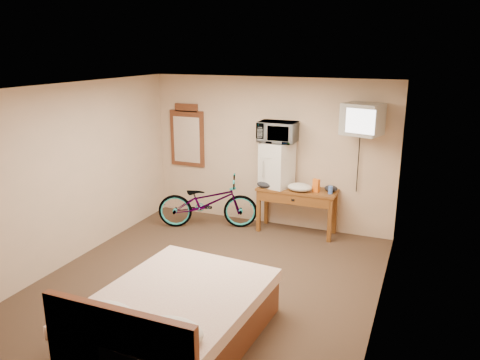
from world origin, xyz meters
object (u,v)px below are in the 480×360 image
Objects in this scene: microwave at (278,132)px; wall_mirror at (187,136)px; crt_television at (363,119)px; bicycle at (208,202)px; mini_fridge at (277,165)px; bed at (173,318)px; blue_cup at (330,190)px; desk at (296,197)px.

microwave is 1.80m from wall_mirror.
crt_television is 0.40× the size of bicycle.
mini_fridge is 0.66× the size of wall_mirror.
microwave reaches higher than bed.
bicycle reaches higher than blue_cup.
bed is at bearing -110.76° from crt_television.
bed is (-1.29, -3.40, -1.64)m from crt_television.
blue_cup is at bearing -2.69° from desk.
wall_mirror reaches higher than desk.
bicycle is 3.28m from bed.
mini_fridge reaches higher than bicycle.
bicycle is at bearing -172.56° from crt_television.
crt_television is 3.98m from bed.
desk is 0.58m from blue_cup.
desk is at bearing 84.39° from bed.
crt_television is 2.85m from bicycle.
bed is at bearing -63.85° from wall_mirror.
bicycle is (-1.46, -0.30, -0.18)m from desk.
crt_television is (0.96, 0.02, 1.31)m from desk.
crt_television is (0.41, 0.04, 1.12)m from blue_cup.
bicycle is (-1.10, -0.34, -0.68)m from mini_fridge.
crt_television reaches higher than desk.
bicycle is at bearing -163.96° from microwave.
desk is 1.15× the size of wall_mirror.
wall_mirror is (-1.77, 0.23, -0.23)m from microwave.
microwave is 0.28× the size of bed.
bicycle reaches higher than desk.
mini_fridge is (-0.36, 0.04, 0.50)m from desk.
desk is at bearing 177.31° from blue_cup.
blue_cup is at bearing -104.07° from bicycle.
blue_cup is (0.55, -0.03, 0.19)m from desk.
bed reaches higher than bicycle.
blue_cup is (0.91, -0.07, -0.84)m from microwave.
crt_television is at bearing -1.13° from mini_fridge.
blue_cup reaches higher than desk.
blue_cup is at bearing -4.44° from mini_fridge.
wall_mirror reaches higher than blue_cup.
wall_mirror is at bearing 172.73° from desk.
microwave is at bearing 90.43° from bed.
bicycle is at bearing -40.34° from wall_mirror.
crt_television is (1.31, -0.03, 0.82)m from mini_fridge.
blue_cup is at bearing -5.65° from microwave.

